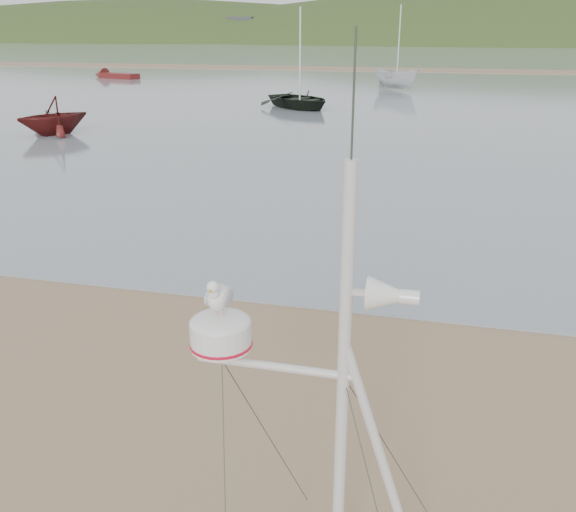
% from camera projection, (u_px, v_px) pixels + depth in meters
% --- Properties ---
extents(ground, '(560.00, 560.00, 0.00)m').
position_uv_depth(ground, '(138.00, 434.00, 7.50)').
color(ground, '#7E6249').
rests_on(ground, ground).
extents(water, '(560.00, 256.00, 0.04)m').
position_uv_depth(water, '(430.00, 52.00, 127.46)').
color(water, slate).
rests_on(water, ground).
extents(sandbar, '(560.00, 7.00, 0.07)m').
position_uv_depth(sandbar, '(416.00, 70.00, 71.09)').
color(sandbar, '#7E6249').
rests_on(sandbar, water).
extents(hill_ridge, '(620.00, 180.00, 80.00)m').
position_uv_depth(hill_ridge, '(485.00, 98.00, 223.84)').
color(hill_ridge, '#263917').
rests_on(hill_ridge, ground).
extents(far_cottages, '(294.40, 6.30, 8.00)m').
position_uv_depth(far_cottages, '(447.00, 30.00, 183.55)').
color(far_cottages, beige).
rests_on(far_cottages, ground).
extents(mast_rig, '(2.09, 2.23, 4.71)m').
position_uv_depth(mast_rig, '(331.00, 494.00, 4.95)').
color(mast_rig, beige).
rests_on(mast_rig, ground).
extents(boat_dark, '(3.15, 3.39, 5.03)m').
position_uv_depth(boat_dark, '(300.00, 66.00, 36.57)').
color(boat_dark, black).
rests_on(boat_dark, water).
extents(boat_red, '(3.32, 2.97, 3.29)m').
position_uv_depth(boat_red, '(50.00, 98.00, 27.72)').
color(boat_red, '#511412').
rests_on(boat_red, water).
extents(boat_white, '(2.47, 2.47, 4.59)m').
position_uv_depth(boat_white, '(398.00, 60.00, 47.48)').
color(boat_white, silver).
rests_on(boat_white, water).
extents(dinghy_red_far, '(5.69, 2.94, 1.35)m').
position_uv_depth(dinghy_red_far, '(110.00, 75.00, 60.16)').
color(dinghy_red_far, '#511412').
rests_on(dinghy_red_far, ground).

